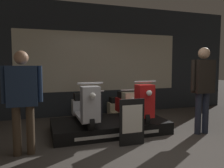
{
  "coord_description": "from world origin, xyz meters",
  "views": [
    {
      "loc": [
        -1.74,
        -2.92,
        1.45
      ],
      "look_at": [
        -0.13,
        1.93,
        1.01
      ],
      "focal_mm": 35.0,
      "sensor_mm": 36.0,
      "label": 1
    }
  ],
  "objects_px": {
    "scooter_display_right": "(134,104)",
    "scooter_backrow_1": "(122,108)",
    "person_right_browsing": "(203,83)",
    "scooter_display_left": "(85,107)",
    "scooter_backrow_0": "(89,111)",
    "person_left_browsing": "(22,94)",
    "price_sign_board": "(132,122)"
  },
  "relations": [
    {
      "from": "scooter_backrow_1",
      "to": "person_left_browsing",
      "type": "xyz_separation_m",
      "value": [
        -2.27,
        -1.49,
        0.66
      ]
    },
    {
      "from": "person_left_browsing",
      "to": "price_sign_board",
      "type": "relative_size",
      "value": 1.98
    },
    {
      "from": "scooter_display_right",
      "to": "scooter_backrow_0",
      "type": "height_order",
      "value": "scooter_display_right"
    },
    {
      "from": "scooter_backrow_0",
      "to": "person_left_browsing",
      "type": "distance_m",
      "value": 2.14
    },
    {
      "from": "scooter_backrow_1",
      "to": "person_left_browsing",
      "type": "relative_size",
      "value": 0.92
    },
    {
      "from": "scooter_display_right",
      "to": "person_right_browsing",
      "type": "bearing_deg",
      "value": -27.98
    },
    {
      "from": "scooter_backrow_1",
      "to": "scooter_backrow_0",
      "type": "bearing_deg",
      "value": 180.0
    },
    {
      "from": "scooter_backrow_1",
      "to": "scooter_display_right",
      "type": "bearing_deg",
      "value": -92.35
    },
    {
      "from": "scooter_backrow_1",
      "to": "person_right_browsing",
      "type": "xyz_separation_m",
      "value": [
        1.24,
        -1.49,
        0.74
      ]
    },
    {
      "from": "person_left_browsing",
      "to": "person_right_browsing",
      "type": "relative_size",
      "value": 0.92
    },
    {
      "from": "scooter_backrow_0",
      "to": "price_sign_board",
      "type": "bearing_deg",
      "value": -75.23
    },
    {
      "from": "scooter_display_left",
      "to": "person_left_browsing",
      "type": "xyz_separation_m",
      "value": [
        -1.14,
        -0.68,
        0.41
      ]
    },
    {
      "from": "scooter_backrow_1",
      "to": "person_left_browsing",
      "type": "distance_m",
      "value": 2.8
    },
    {
      "from": "scooter_backrow_0",
      "to": "person_left_browsing",
      "type": "xyz_separation_m",
      "value": [
        -1.39,
        -1.49,
        0.66
      ]
    },
    {
      "from": "person_left_browsing",
      "to": "person_right_browsing",
      "type": "xyz_separation_m",
      "value": [
        3.51,
        0.0,
        0.08
      ]
    },
    {
      "from": "scooter_backrow_0",
      "to": "scooter_backrow_1",
      "type": "height_order",
      "value": "same"
    },
    {
      "from": "scooter_display_right",
      "to": "scooter_backrow_1",
      "type": "xyz_separation_m",
      "value": [
        0.03,
        0.81,
        -0.25
      ]
    },
    {
      "from": "scooter_display_left",
      "to": "scooter_backrow_0",
      "type": "height_order",
      "value": "scooter_display_left"
    },
    {
      "from": "scooter_display_left",
      "to": "person_right_browsing",
      "type": "xyz_separation_m",
      "value": [
        2.37,
        -0.68,
        0.49
      ]
    },
    {
      "from": "scooter_display_left",
      "to": "person_left_browsing",
      "type": "height_order",
      "value": "person_left_browsing"
    },
    {
      "from": "scooter_display_right",
      "to": "price_sign_board",
      "type": "xyz_separation_m",
      "value": [
        -0.41,
        -0.84,
        -0.16
      ]
    },
    {
      "from": "scooter_display_left",
      "to": "scooter_display_right",
      "type": "xyz_separation_m",
      "value": [
        1.1,
        0.0,
        0.0
      ]
    },
    {
      "from": "scooter_display_left",
      "to": "price_sign_board",
      "type": "relative_size",
      "value": 1.83
    },
    {
      "from": "scooter_display_left",
      "to": "person_right_browsing",
      "type": "distance_m",
      "value": 2.52
    },
    {
      "from": "scooter_backrow_0",
      "to": "person_right_browsing",
      "type": "xyz_separation_m",
      "value": [
        2.12,
        -1.49,
        0.74
      ]
    },
    {
      "from": "person_right_browsing",
      "to": "price_sign_board",
      "type": "xyz_separation_m",
      "value": [
        -1.68,
        -0.16,
        -0.65
      ]
    },
    {
      "from": "scooter_display_right",
      "to": "scooter_display_left",
      "type": "bearing_deg",
      "value": 180.0
    },
    {
      "from": "scooter_backrow_1",
      "to": "person_right_browsing",
      "type": "height_order",
      "value": "person_right_browsing"
    },
    {
      "from": "scooter_display_left",
      "to": "scooter_backrow_1",
      "type": "distance_m",
      "value": 1.42
    },
    {
      "from": "scooter_display_right",
      "to": "scooter_backrow_1",
      "type": "relative_size",
      "value": 1.0
    },
    {
      "from": "person_left_browsing",
      "to": "person_right_browsing",
      "type": "distance_m",
      "value": 3.51
    },
    {
      "from": "scooter_backrow_0",
      "to": "scooter_backrow_1",
      "type": "distance_m",
      "value": 0.88
    }
  ]
}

